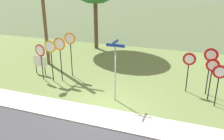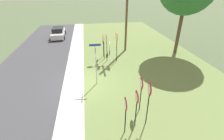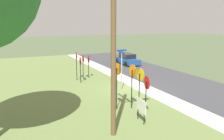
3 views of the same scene
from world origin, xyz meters
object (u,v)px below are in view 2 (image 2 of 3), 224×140
Objects in this scene: stop_sign_far_center at (106,42)px; notice_board at (109,46)px; yield_sign_near_left at (149,94)px; parked_hatchback_near at (58,33)px; street_name_post at (96,61)px; stop_sign_far_left at (117,41)px; stop_sign_near_left at (104,41)px; yield_sign_far_right at (125,108)px; stop_sign_near_right at (103,41)px; utility_pole at (126,7)px; yield_sign_near_right at (141,87)px; yield_sign_far_left at (136,101)px.

notice_board is (-1.98, 0.56, -1.20)m from stop_sign_far_center.
parked_hatchback_near is at bearing -152.25° from yield_sign_near_left.
street_name_post is 0.71× the size of parked_hatchback_near.
stop_sign_far_left is at bearing -172.38° from yield_sign_near_left.
yield_sign_far_right is at bearing -4.62° from stop_sign_near_left.
street_name_post is (-4.48, -2.34, -0.08)m from yield_sign_near_left.
stop_sign_near_right is at bearing 32.02° from parked_hatchback_near.
stop_sign_near_left is 0.80m from stop_sign_near_right.
parked_hatchback_near is at bearing -130.11° from utility_pole.
stop_sign_far_left is at bearing -176.67° from yield_sign_near_right.
yield_sign_near_right is 1.31m from yield_sign_far_left.
stop_sign_near_left is 9.40m from yield_sign_far_right.
yield_sign_far_right is 0.49× the size of parked_hatchback_near.
yield_sign_near_left is 1.16× the size of yield_sign_far_left.
parked_hatchback_near is (-13.64, -4.58, -1.28)m from street_name_post.
notice_board is (-10.55, 0.18, -0.84)m from yield_sign_far_left.
parked_hatchback_near is (-17.07, -6.88, -1.09)m from yield_sign_near_right.
notice_board is at bearing -179.84° from yield_sign_far_left.
stop_sign_near_right is at bearing -148.54° from stop_sign_far_left.
utility_pole reaches higher than street_name_post.
stop_sign_near_right is (-0.76, 0.01, -0.24)m from stop_sign_near_left.
stop_sign_far_center is 0.31× the size of utility_pole.
street_name_post is (3.79, -2.23, -0.22)m from stop_sign_far_left.
yield_sign_near_right is at bearing 9.21° from notice_board.
yield_sign_far_left is at bearing -10.13° from stop_sign_far_left.
stop_sign_far_center is at bearing -169.51° from yield_sign_near_right.
notice_board is (-0.71, 0.77, -0.83)m from stop_sign_near_right.
yield_sign_far_left is (1.16, -0.62, -0.02)m from yield_sign_near_right.
yield_sign_far_left is 0.71m from yield_sign_far_right.
stop_sign_near_left is 0.94× the size of stop_sign_far_center.
notice_board is (-1.47, 0.78, -1.07)m from stop_sign_near_left.
yield_sign_far_right is at bearing 8.80° from stop_sign_near_right.
street_name_post reaches higher than stop_sign_near_right.
yield_sign_far_right is 12.29m from utility_pole.
stop_sign_far_left reaches higher than yield_sign_near_right.
stop_sign_near_left is 1.20× the size of yield_sign_far_right.
notice_board is (-5.97, 1.86, -1.05)m from street_name_post.
stop_sign_near_left is 2.08× the size of notice_board.
stop_sign_near_left is at bearing -179.23° from yield_sign_far_right.
stop_sign_far_center is (-0.20, -0.94, -0.08)m from stop_sign_far_left.
stop_sign_near_left is 1.37m from stop_sign_far_left.
street_name_post is 8.17m from utility_pole.
stop_sign_near_left is at bearing -50.09° from utility_pole.
yield_sign_near_left is 11.59m from utility_pole.
street_name_post is at bearing -143.32° from yield_sign_near_right.
yield_sign_near_left is at bearing 108.74° from yield_sign_far_right.
stop_sign_far_center is at bearing -176.29° from yield_sign_far_left.
yield_sign_far_right is at bearing 2.25° from notice_board.
stop_sign_far_center is 4.54m from utility_pole.
stop_sign_far_left is at bearing 46.87° from stop_sign_near_right.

